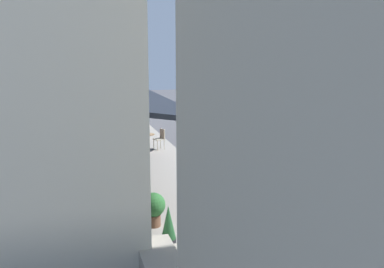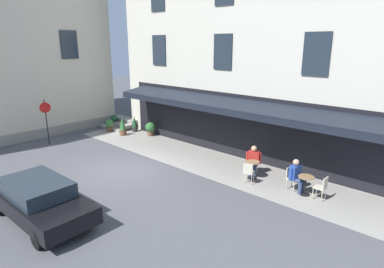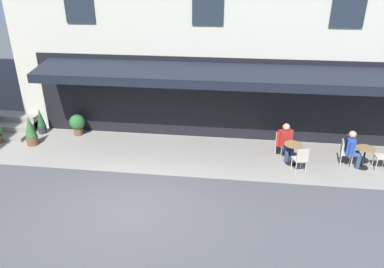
{
  "view_description": "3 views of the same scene",
  "coord_description": "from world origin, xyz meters",
  "views": [
    {
      "loc": [
        13.64,
        -6.38,
        4.27
      ],
      "look_at": [
        -0.76,
        -2.29,
        1.45
      ],
      "focal_mm": 41.05,
      "sensor_mm": 36.0,
      "label": 1
    },
    {
      "loc": [
        -11.66,
        8.18,
        5.64
      ],
      "look_at": [
        -1.17,
        -3.27,
        1.25
      ],
      "focal_mm": 30.4,
      "sensor_mm": 36.0,
      "label": 2
    },
    {
      "loc": [
        -2.77,
        8.01,
        6.07
      ],
      "look_at": [
        -1.33,
        -3.26,
        0.86
      ],
      "focal_mm": 33.29,
      "sensor_mm": 36.0,
      "label": 3
    }
  ],
  "objects": [
    {
      "name": "potted_plant_entrance_left",
      "position": [
        5.02,
        -4.45,
        0.52
      ],
      "size": [
        0.33,
        0.33,
        1.07
      ],
      "color": "#2D2D33",
      "rests_on": "ground_plane"
    },
    {
      "name": "potted_plant_mid_terrace",
      "position": [
        6.32,
        -3.39,
        0.41
      ],
      "size": [
        0.5,
        0.5,
        0.77
      ],
      "color": "brown",
      "rests_on": "ground_plane"
    },
    {
      "name": "potted_plant_by_steps",
      "position": [
        4.85,
        -3.39,
        0.57
      ],
      "size": [
        0.43,
        0.43,
        1.16
      ],
      "color": "brown",
      "rests_on": "ground_plane"
    },
    {
      "name": "parked_car_black",
      "position": [
        -1.5,
        4.45,
        0.71
      ],
      "size": [
        4.35,
        1.91,
        1.33
      ],
      "color": "black",
      "rests_on": "ground_plane"
    },
    {
      "name": "cafe_chair_cream_corner_left",
      "position": [
        -7.79,
        -3.14,
        0.55
      ],
      "size": [
        0.4,
        0.4,
        0.91
      ],
      "color": "beige",
      "rests_on": "ground_plane"
    },
    {
      "name": "cafe_table_mid_terrace",
      "position": [
        -7.16,
        -3.14,
        0.49
      ],
      "size": [
        0.6,
        0.6,
        0.75
      ],
      "color": "black",
      "rests_on": "ground_plane"
    },
    {
      "name": "seated_companion_in_blue",
      "position": [
        -6.74,
        -3.21,
        0.7
      ],
      "size": [
        0.58,
        0.65,
        1.3
      ],
      "color": "navy",
      "rests_on": "ground_plane"
    },
    {
      "name": "cafe_table_near_entrance",
      "position": [
        -4.81,
        -3.13,
        0.49
      ],
      "size": [
        0.6,
        0.6,
        0.75
      ],
      "color": "black",
      "rests_on": "ground_plane"
    },
    {
      "name": "cafe_chair_cream_by_window",
      "position": [
        -4.99,
        -2.53,
        0.55
      ],
      "size": [
        0.5,
        0.5,
        0.91
      ],
      "color": "beige",
      "rests_on": "ground_plane"
    },
    {
      "name": "cafe_chair_cream_under_awning",
      "position": [
        -6.53,
        -3.24,
        0.55
      ],
      "size": [
        0.46,
        0.46,
        0.91
      ],
      "color": "beige",
      "rests_on": "ground_plane"
    },
    {
      "name": "ground_plane",
      "position": [
        0.0,
        0.0,
        0.0
      ],
      "size": [
        70.0,
        70.0,
        0.0
      ],
      "primitive_type": "plane",
      "color": "#4C4C51"
    },
    {
      "name": "sidewalk_cafe_terrace",
      "position": [
        -3.25,
        -3.4,
        0.0
      ],
      "size": [
        20.5,
        3.2,
        0.01
      ],
      "primitive_type": "cube",
      "color": "gray",
      "rests_on": "ground_plane"
    },
    {
      "name": "seated_patron_in_red",
      "position": [
        -4.61,
        -3.5,
        0.7
      ],
      "size": [
        0.61,
        0.64,
        1.31
      ],
      "color": "navy",
      "rests_on": "ground_plane"
    },
    {
      "name": "potted_plant_entrance_right",
      "position": [
        3.48,
        -4.49,
        0.49
      ],
      "size": [
        0.61,
        0.61,
        0.86
      ],
      "color": "brown",
      "rests_on": "ground_plane"
    },
    {
      "name": "cafe_chair_cream_corner_right",
      "position": [
        -4.5,
        -3.69,
        0.55
      ],
      "size": [
        0.54,
        0.54,
        0.91
      ],
      "color": "beige",
      "rests_on": "ground_plane"
    }
  ]
}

